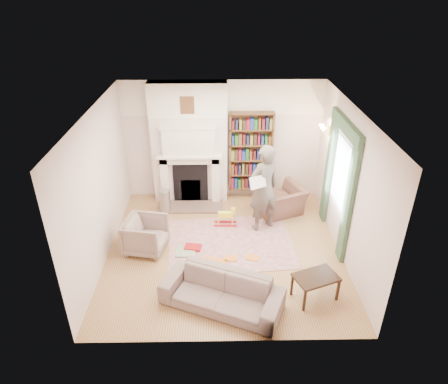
{
  "coord_description": "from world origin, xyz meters",
  "views": [
    {
      "loc": [
        -0.11,
        -6.37,
        4.78
      ],
      "look_at": [
        0.0,
        0.25,
        1.15
      ],
      "focal_mm": 32.0,
      "sensor_mm": 36.0,
      "label": 1
    }
  ],
  "objects_px": {
    "armchair_reading": "(280,200)",
    "paraffin_heater": "(165,201)",
    "sofa": "(222,292)",
    "man_reading": "(264,189)",
    "bookcase": "(251,152)",
    "armchair_left": "(146,235)",
    "coffee_table": "(315,287)",
    "rocking_horse": "(225,217)"
  },
  "relations": [
    {
      "from": "armchair_reading",
      "to": "paraffin_heater",
      "type": "bearing_deg",
      "value": -25.38
    },
    {
      "from": "armchair_left",
      "to": "rocking_horse",
      "type": "bearing_deg",
      "value": -50.88
    },
    {
      "from": "armchair_reading",
      "to": "sofa",
      "type": "distance_m",
      "value": 3.17
    },
    {
      "from": "bookcase",
      "to": "coffee_table",
      "type": "xyz_separation_m",
      "value": [
        0.83,
        -3.48,
        -0.95
      ]
    },
    {
      "from": "bookcase",
      "to": "rocking_horse",
      "type": "bearing_deg",
      "value": -115.82
    },
    {
      "from": "coffee_table",
      "to": "sofa",
      "type": "bearing_deg",
      "value": 164.87
    },
    {
      "from": "armchair_left",
      "to": "coffee_table",
      "type": "height_order",
      "value": "armchair_left"
    },
    {
      "from": "bookcase",
      "to": "armchair_reading",
      "type": "relative_size",
      "value": 1.88
    },
    {
      "from": "bookcase",
      "to": "armchair_left",
      "type": "bearing_deg",
      "value": -135.9
    },
    {
      "from": "man_reading",
      "to": "rocking_horse",
      "type": "relative_size",
      "value": 3.89
    },
    {
      "from": "armchair_reading",
      "to": "sofa",
      "type": "relative_size",
      "value": 0.5
    },
    {
      "from": "armchair_reading",
      "to": "paraffin_heater",
      "type": "distance_m",
      "value": 2.58
    },
    {
      "from": "armchair_left",
      "to": "rocking_horse",
      "type": "distance_m",
      "value": 1.78
    },
    {
      "from": "sofa",
      "to": "paraffin_heater",
      "type": "bearing_deg",
      "value": 135.76
    },
    {
      "from": "coffee_table",
      "to": "paraffin_heater",
      "type": "height_order",
      "value": "paraffin_heater"
    },
    {
      "from": "bookcase",
      "to": "man_reading",
      "type": "bearing_deg",
      "value": -83.0
    },
    {
      "from": "man_reading",
      "to": "armchair_left",
      "type": "bearing_deg",
      "value": -10.91
    },
    {
      "from": "bookcase",
      "to": "paraffin_heater",
      "type": "xyz_separation_m",
      "value": [
        -1.96,
        -0.68,
        -0.9
      ]
    },
    {
      "from": "paraffin_heater",
      "to": "armchair_left",
      "type": "bearing_deg",
      "value": -98.55
    },
    {
      "from": "sofa",
      "to": "armchair_left",
      "type": "bearing_deg",
      "value": 156.52
    },
    {
      "from": "bookcase",
      "to": "sofa",
      "type": "relative_size",
      "value": 0.95
    },
    {
      "from": "bookcase",
      "to": "paraffin_heater",
      "type": "relative_size",
      "value": 3.36
    },
    {
      "from": "sofa",
      "to": "rocking_horse",
      "type": "bearing_deg",
      "value": 110.4
    },
    {
      "from": "bookcase",
      "to": "coffee_table",
      "type": "bearing_deg",
      "value": -76.6
    },
    {
      "from": "man_reading",
      "to": "paraffin_heater",
      "type": "height_order",
      "value": "man_reading"
    },
    {
      "from": "bookcase",
      "to": "armchair_reading",
      "type": "distance_m",
      "value": 1.31
    },
    {
      "from": "sofa",
      "to": "coffee_table",
      "type": "height_order",
      "value": "sofa"
    },
    {
      "from": "armchair_left",
      "to": "rocking_horse",
      "type": "relative_size",
      "value": 1.55
    },
    {
      "from": "man_reading",
      "to": "coffee_table",
      "type": "height_order",
      "value": "man_reading"
    },
    {
      "from": "sofa",
      "to": "man_reading",
      "type": "xyz_separation_m",
      "value": [
        0.88,
        2.27,
        0.66
      ]
    },
    {
      "from": "bookcase",
      "to": "armchair_left",
      "type": "height_order",
      "value": "bookcase"
    },
    {
      "from": "armchair_left",
      "to": "man_reading",
      "type": "height_order",
      "value": "man_reading"
    },
    {
      "from": "sofa",
      "to": "paraffin_heater",
      "type": "xyz_separation_m",
      "value": [
        -1.24,
        2.96,
        -0.01
      ]
    },
    {
      "from": "armchair_left",
      "to": "sofa",
      "type": "bearing_deg",
      "value": -125.85
    },
    {
      "from": "rocking_horse",
      "to": "sofa",
      "type": "bearing_deg",
      "value": -91.09
    },
    {
      "from": "man_reading",
      "to": "paraffin_heater",
      "type": "xyz_separation_m",
      "value": [
        -2.13,
        0.69,
        -0.67
      ]
    },
    {
      "from": "armchair_reading",
      "to": "man_reading",
      "type": "bearing_deg",
      "value": 29.72
    },
    {
      "from": "sofa",
      "to": "paraffin_heater",
      "type": "distance_m",
      "value": 3.21
    },
    {
      "from": "coffee_table",
      "to": "rocking_horse",
      "type": "xyz_separation_m",
      "value": [
        -1.44,
        2.22,
        -0.01
      ]
    },
    {
      "from": "armchair_left",
      "to": "sofa",
      "type": "relative_size",
      "value": 0.39
    },
    {
      "from": "armchair_left",
      "to": "paraffin_heater",
      "type": "bearing_deg",
      "value": 2.09
    },
    {
      "from": "paraffin_heater",
      "to": "rocking_horse",
      "type": "relative_size",
      "value": 1.13
    }
  ]
}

